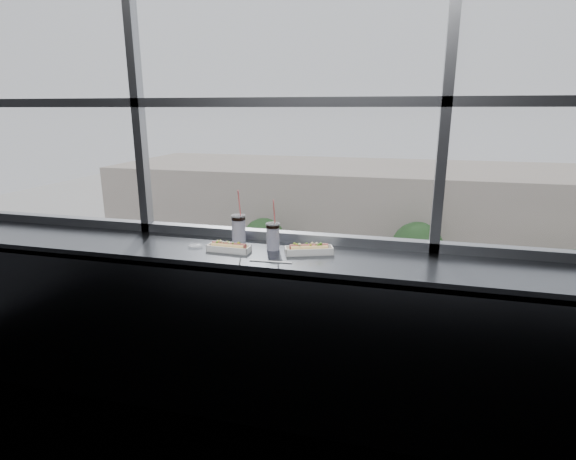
% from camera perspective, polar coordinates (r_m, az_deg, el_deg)
% --- Properties ---
extents(wall_back_lower, '(6.00, 0.00, 6.00)m').
position_cam_1_polar(wall_back_lower, '(3.25, -1.04, -10.61)').
color(wall_back_lower, black).
rests_on(wall_back_lower, ground).
extents(window_glass, '(6.00, 0.00, 6.00)m').
position_cam_1_polar(window_glass, '(2.96, -1.11, 21.73)').
color(window_glass, silver).
rests_on(window_glass, ground).
extents(window_mullions, '(6.00, 0.08, 2.40)m').
position_cam_1_polar(window_mullions, '(2.94, -1.22, 21.78)').
color(window_mullions, gray).
rests_on(window_mullions, ground).
extents(counter, '(6.00, 0.55, 0.06)m').
position_cam_1_polar(counter, '(2.80, -2.60, -3.38)').
color(counter, '#565B61').
rests_on(counter, ground).
extents(counter_fascia, '(6.00, 0.04, 1.04)m').
position_cam_1_polar(counter_fascia, '(2.80, -4.06, -15.15)').
color(counter_fascia, '#565B61').
rests_on(counter_fascia, ground).
extents(hotdog_tray_left, '(0.28, 0.10, 0.07)m').
position_cam_1_polar(hotdog_tray_left, '(2.82, -7.52, -2.18)').
color(hotdog_tray_left, white).
rests_on(hotdog_tray_left, counter).
extents(hotdog_tray_right, '(0.31, 0.19, 0.07)m').
position_cam_1_polar(hotdog_tray_right, '(2.75, 2.66, -2.44)').
color(hotdog_tray_right, white).
rests_on(hotdog_tray_right, counter).
extents(soda_cup_left, '(0.10, 0.10, 0.36)m').
position_cam_1_polar(soda_cup_left, '(2.97, -6.29, 0.31)').
color(soda_cup_left, white).
rests_on(soda_cup_left, counter).
extents(soda_cup_right, '(0.09, 0.09, 0.33)m').
position_cam_1_polar(soda_cup_right, '(2.81, -1.93, -0.64)').
color(soda_cup_right, white).
rests_on(soda_cup_right, counter).
extents(loose_straw, '(0.25, 0.03, 0.01)m').
position_cam_1_polar(loose_straw, '(2.61, -2.22, -4.02)').
color(loose_straw, white).
rests_on(loose_straw, counter).
extents(wrapper, '(0.10, 0.07, 0.02)m').
position_cam_1_polar(wrapper, '(2.94, -11.68, -1.93)').
color(wrapper, silver).
rests_on(wrapper, counter).
extents(plaza_ground, '(120.00, 120.00, 0.00)m').
position_cam_1_polar(plaza_ground, '(48.10, 13.06, -0.88)').
color(plaza_ground, '#BCB9B3').
rests_on(plaza_ground, ground).
extents(street_asphalt, '(80.00, 10.00, 0.06)m').
position_cam_1_polar(street_asphalt, '(26.24, 11.28, -14.70)').
color(street_asphalt, black).
rests_on(street_asphalt, plaza_ground).
extents(far_sidewalk, '(80.00, 6.00, 0.04)m').
position_cam_1_polar(far_sidewalk, '(33.43, 12.16, -7.98)').
color(far_sidewalk, '#BCB9B3').
rests_on(far_sidewalk, plaza_ground).
extents(far_building, '(50.00, 14.00, 8.00)m').
position_cam_1_polar(far_building, '(41.79, 13.13, 2.37)').
color(far_building, '#AA9C8D').
rests_on(far_building, plaza_ground).
extents(car_near_c, '(3.00, 6.67, 2.19)m').
position_cam_1_polar(car_near_c, '(22.24, 9.90, -17.16)').
color(car_near_c, maroon).
rests_on(car_near_c, street_asphalt).
extents(car_near_a, '(2.90, 6.82, 2.26)m').
position_cam_1_polar(car_near_a, '(27.63, -24.46, -11.52)').
color(car_near_a, silver).
rests_on(car_near_a, street_asphalt).
extents(car_far_b, '(3.13, 6.86, 2.24)m').
position_cam_1_polar(car_far_b, '(29.39, 18.36, -9.30)').
color(car_far_b, '#602D1C').
rests_on(car_far_b, street_asphalt).
extents(car_near_b, '(3.41, 6.85, 2.20)m').
position_cam_1_polar(car_near_b, '(23.15, -4.10, -15.54)').
color(car_near_b, '#2B2B2B').
rests_on(car_near_b, street_asphalt).
extents(car_far_a, '(3.30, 6.58, 2.11)m').
position_cam_1_polar(car_far_a, '(30.85, -4.83, -7.48)').
color(car_far_a, '#3C3C3C').
rests_on(car_far_a, street_asphalt).
extents(pedestrian_d, '(0.84, 0.63, 1.89)m').
position_cam_1_polar(pedestrian_d, '(34.68, 27.07, -6.80)').
color(pedestrian_d, '#66605B').
rests_on(pedestrian_d, far_sidewalk).
extents(pedestrian_a, '(0.90, 0.67, 2.01)m').
position_cam_1_polar(pedestrian_a, '(33.15, 0.67, -5.91)').
color(pedestrian_a, '#66605B').
rests_on(pedestrian_a, far_sidewalk).
extents(pedestrian_c, '(1.02, 0.76, 2.29)m').
position_cam_1_polar(pedestrian_c, '(33.92, 21.70, -6.29)').
color(pedestrian_c, '#66605B').
rests_on(pedestrian_c, far_sidewalk).
extents(tree_left, '(3.26, 3.26, 5.10)m').
position_cam_1_polar(tree_left, '(33.73, -3.10, -1.24)').
color(tree_left, '#47382B').
rests_on(tree_left, far_sidewalk).
extents(tree_center, '(3.52, 3.52, 5.50)m').
position_cam_1_polar(tree_center, '(32.19, 16.06, -2.12)').
color(tree_center, '#47382B').
rests_on(tree_center, far_sidewalk).
extents(tree_right, '(2.76, 2.76, 4.31)m').
position_cam_1_polar(tree_right, '(34.22, 32.57, -4.38)').
color(tree_right, '#47382B').
rests_on(tree_right, far_sidewalk).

